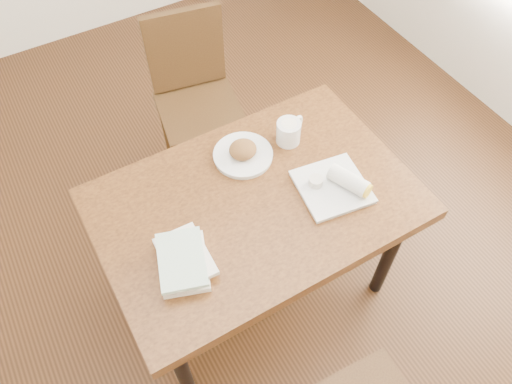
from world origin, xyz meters
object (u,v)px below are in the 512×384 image
plate_scone (243,153)px  book_stack (184,260)px  table (256,211)px  chair_far (194,90)px  plate_burrito (337,185)px  coffee_mug (289,131)px

plate_scone → book_stack: (-0.43, -0.34, 0.01)m
table → chair_far: bearing=80.7°
plate_scone → table: bearing=-106.3°
plate_scone → chair_far: bearing=82.9°
table → book_stack: bearing=-161.9°
plate_burrito → book_stack: plate_burrito is taller
chair_far → book_stack: bearing=-116.7°
chair_far → coffee_mug: chair_far is taller
table → plate_burrito: 0.34m
coffee_mug → plate_burrito: (0.02, -0.32, -0.03)m
book_stack → coffee_mug: bearing=26.6°
table → book_stack: 0.40m
chair_far → plate_burrito: (0.16, -1.02, 0.23)m
table → coffee_mug: coffee_mug is taller
table → coffee_mug: bearing=36.0°
chair_far → plate_burrito: size_ratio=3.18×
plate_scone → book_stack: 0.55m
plate_scone → plate_burrito: 0.41m
coffee_mug → book_stack: coffee_mug is taller
table → plate_scone: bearing=73.7°
plate_scone → coffee_mug: coffee_mug is taller
chair_far → coffee_mug: (0.13, -0.70, 0.26)m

